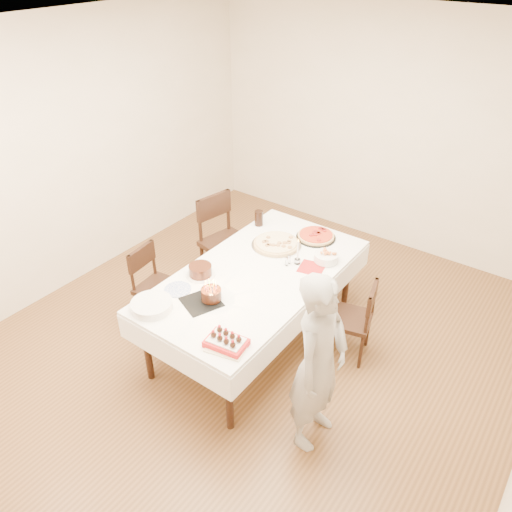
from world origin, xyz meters
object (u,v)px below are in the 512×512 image
Objects in this scene: taper_candle at (298,251)px; chair_left_dessert at (159,288)px; pasta_bowl at (326,257)px; person at (319,364)px; layer_cake at (200,271)px; birthday_cake at (211,291)px; cola_glass at (259,218)px; dining_table at (256,307)px; pizza_pepperoni at (316,236)px; chair_right_savory at (350,319)px; chair_left_savory at (228,244)px; pizza_white at (276,244)px; strawberry_box at (226,342)px.

chair_left_dessert is at bearing -147.54° from taper_candle.
person is at bearing -62.56° from pasta_bowl.
birthday_cake is (0.30, -0.20, 0.04)m from layer_cake.
birthday_cake reaches higher than cola_glass.
pizza_pepperoni reaches higher than dining_table.
dining_table is 12.98× the size of birthday_cake.
pizza_pepperoni is at bearing 129.05° from chair_right_savory.
chair_left_savory is 0.46m from cola_glass.
chair_left_savory is (-0.76, 0.54, 0.13)m from dining_table.
dining_table is 0.70m from birthday_cake.
birthday_cake is (-1.05, 0.09, 0.11)m from person.
pizza_white is at bearing -123.58° from pizza_pepperoni.
strawberry_box is (1.12, -1.40, 0.28)m from chair_left_savory.
chair_left_savory is 1.06m from taper_candle.
dining_table is at bearing -97.92° from pizza_pepperoni.
person is 0.67m from strawberry_box.
chair_left_savory is 6.38× the size of cola_glass.
dining_table is 5.55× the size of pizza_pepperoni.
chair_right_savory is 0.78× the size of chair_left_savory.
dining_table is 0.64m from pizza_white.
pizza_white is at bearing 103.30° from dining_table.
chair_left_savory is 0.70m from pizza_white.
chair_left_savory reaches higher than pizza_pepperoni.
chair_left_savory is 1.31m from birthday_cake.
pizza_pepperoni reaches higher than chair_right_savory.
chair_left_savory is at bearing 168.31° from taper_candle.
strawberry_box is (0.73, -0.55, -0.01)m from layer_cake.
pizza_pepperoni is 1.31× the size of strawberry_box.
person is 1.54m from pizza_white.
cola_glass reaches higher than chair_right_savory.
pizza_pepperoni is at bearing -136.71° from chair_left_dessert.
chair_left_savory is at bearing 158.09° from chair_right_savory.
taper_candle is 0.87m from layer_cake.
birthday_cake is at bearing -114.19° from pasta_bowl.
chair_left_savory is 0.96m from pizza_pepperoni.
chair_left_dessert is 0.65m from layer_cake.
taper_candle is at bearing 48.55° from layer_cake.
pizza_white is 1.88× the size of layer_cake.
layer_cake is at bearing -139.95° from dining_table.
birthday_cake reaches higher than pasta_bowl.
pizza_pepperoni is (0.23, 0.35, 0.00)m from pizza_white.
dining_table is 4.50× the size of pizza_white.
cola_glass is (-0.48, 0.71, 0.45)m from dining_table.
person is 8.88× the size of birthday_cake.
chair_left_dessert is 1.19m from pizza_white.
layer_cake is 0.91m from strawberry_box.
birthday_cake is at bearing -34.48° from layer_cake.
person reaches higher than birthday_cake.
pizza_white is (-0.11, 0.48, 0.40)m from dining_table.
birthday_cake reaches higher than layer_cake.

